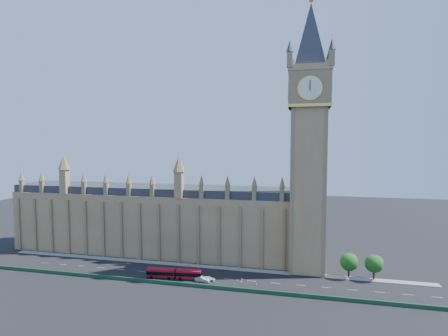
% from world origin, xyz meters
% --- Properties ---
extents(ground, '(400.00, 400.00, 0.00)m').
position_xyz_m(ground, '(0.00, 0.00, 0.00)').
color(ground, black).
rests_on(ground, ground).
extents(palace_westminster, '(120.00, 20.00, 28.00)m').
position_xyz_m(palace_westminster, '(-25.00, 22.00, 13.86)').
color(palace_westminster, '#9B764B').
rests_on(palace_westminster, ground).
extents(elizabeth_tower, '(20.59, 20.59, 105.00)m').
position_xyz_m(elizabeth_tower, '(38.00, 13.99, 54.56)').
color(elizabeth_tower, '#9B764B').
rests_on(elizabeth_tower, ground).
extents(bridge_parapet, '(160.00, 0.60, 1.20)m').
position_xyz_m(bridge_parapet, '(0.00, -9.00, 0.60)').
color(bridge_parapet, '#1E4C2D').
rests_on(bridge_parapet, ground).
extents(kerb_north, '(160.00, 3.00, 0.16)m').
position_xyz_m(kerb_north, '(0.00, 9.50, 0.08)').
color(kerb_north, gray).
rests_on(kerb_north, ground).
extents(tree_east_near, '(6.00, 6.00, 8.50)m').
position_xyz_m(tree_east_near, '(52.22, 10.08, 5.64)').
color(tree_east_near, '#382619').
rests_on(tree_east_near, ground).
extents(tree_east_far, '(6.00, 6.00, 8.50)m').
position_xyz_m(tree_east_far, '(60.22, 10.08, 5.64)').
color(tree_east_far, '#382619').
rests_on(tree_east_far, ground).
extents(red_bus, '(18.90, 4.46, 3.18)m').
position_xyz_m(red_bus, '(-5.93, -3.73, 1.68)').
color(red_bus, '#AE0B1B').
rests_on(red_bus, ground).
extents(car_grey, '(4.56, 2.24, 1.50)m').
position_xyz_m(car_grey, '(0.76, -2.69, 0.75)').
color(car_grey, '#3A3C42').
rests_on(car_grey, ground).
extents(car_silver, '(5.11, 2.20, 1.64)m').
position_xyz_m(car_silver, '(4.17, -4.24, 0.82)').
color(car_silver, '#98999F').
rests_on(car_silver, ground).
extents(car_white, '(4.52, 2.06, 1.28)m').
position_xyz_m(car_white, '(6.00, -2.79, 0.64)').
color(car_white, silver).
rests_on(car_white, ground).
extents(cone_a, '(0.42, 0.42, 0.65)m').
position_xyz_m(cone_a, '(16.79, -0.18, 0.32)').
color(cone_a, black).
rests_on(cone_a, ground).
extents(cone_b, '(0.60, 0.60, 0.73)m').
position_xyz_m(cone_b, '(16.90, -2.59, 0.36)').
color(cone_b, black).
rests_on(cone_b, ground).
extents(cone_c, '(0.56, 0.56, 0.69)m').
position_xyz_m(cone_c, '(22.02, -3.15, 0.34)').
color(cone_c, black).
rests_on(cone_c, ground).
extents(cone_d, '(0.52, 0.52, 0.63)m').
position_xyz_m(cone_d, '(15.38, -1.54, 0.31)').
color(cone_d, black).
rests_on(cone_d, ground).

